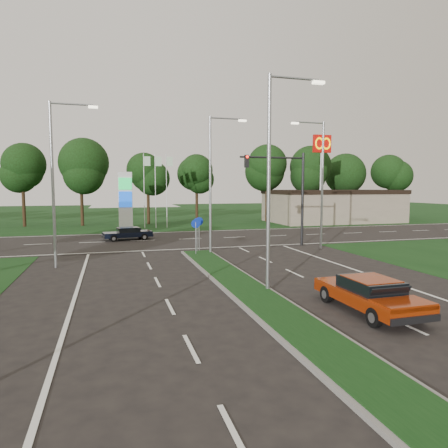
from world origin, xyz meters
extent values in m
plane|color=black|center=(0.00, 0.00, 0.00)|extent=(160.00, 160.00, 0.00)
cube|color=black|center=(0.00, 55.00, 0.00)|extent=(160.00, 50.00, 0.02)
cube|color=black|center=(0.00, 24.00, 0.00)|extent=(160.00, 12.00, 0.02)
cube|color=slate|center=(0.00, 4.00, 0.06)|extent=(2.00, 26.00, 0.12)
cube|color=gray|center=(22.00, 36.00, 2.00)|extent=(16.00, 9.00, 4.00)
cylinder|color=gray|center=(0.80, 6.00, 4.50)|extent=(0.16, 0.16, 9.00)
cylinder|color=gray|center=(1.90, 6.00, 8.90)|extent=(2.20, 0.10, 0.10)
cube|color=#FFF2CC|center=(3.00, 6.00, 8.80)|extent=(0.50, 0.22, 0.12)
cylinder|color=gray|center=(0.80, 16.00, 4.50)|extent=(0.16, 0.16, 9.00)
cylinder|color=gray|center=(1.90, 16.00, 8.90)|extent=(2.20, 0.10, 0.10)
cube|color=#FFF2CC|center=(3.00, 16.00, 8.80)|extent=(0.50, 0.22, 0.12)
cylinder|color=gray|center=(-8.50, 14.00, 4.50)|extent=(0.16, 0.16, 9.00)
cylinder|color=gray|center=(-7.40, 14.00, 8.90)|extent=(2.20, 0.10, 0.10)
cube|color=#FFF2CC|center=(-6.30, 14.00, 8.80)|extent=(0.50, 0.22, 0.12)
cylinder|color=gray|center=(9.00, 16.00, 4.50)|extent=(0.16, 0.16, 9.00)
cylinder|color=gray|center=(7.90, 16.00, 8.90)|extent=(2.20, 0.10, 0.10)
cube|color=#FFF2CC|center=(6.80, 16.00, 8.80)|extent=(0.50, 0.22, 0.12)
cylinder|color=black|center=(8.50, 18.00, 3.50)|extent=(0.20, 0.20, 7.00)
cylinder|color=black|center=(6.00, 18.00, 6.60)|extent=(5.00, 0.14, 0.14)
cube|color=black|center=(4.00, 18.00, 6.30)|extent=(0.28, 0.28, 0.90)
sphere|color=#FF190C|center=(4.00, 17.82, 6.60)|extent=(0.20, 0.20, 0.20)
cylinder|color=gray|center=(-0.30, 15.50, 1.10)|extent=(0.06, 0.06, 2.20)
cylinder|color=#0C26A5|center=(-0.30, 15.50, 2.10)|extent=(0.56, 0.04, 0.56)
cylinder|color=gray|center=(0.00, 16.50, 1.10)|extent=(0.06, 0.06, 2.20)
cylinder|color=#0C26A5|center=(0.00, 16.50, 2.10)|extent=(0.56, 0.04, 0.56)
cylinder|color=gray|center=(0.30, 17.20, 1.10)|extent=(0.06, 0.06, 2.20)
cylinder|color=#0C26A5|center=(0.30, 17.20, 2.10)|extent=(0.56, 0.04, 0.56)
cube|color=silver|center=(-4.00, 33.00, 3.00)|extent=(1.40, 0.30, 6.00)
cube|color=#0CA53F|center=(-4.00, 32.82, 4.80)|extent=(1.30, 0.08, 1.20)
cube|color=#0C3FBF|center=(-4.00, 32.82, 3.20)|extent=(1.30, 0.08, 1.60)
cylinder|color=silver|center=(-2.00, 34.00, 4.00)|extent=(0.08, 0.08, 8.00)
cube|color=#B2D8B2|center=(-1.65, 34.00, 7.20)|extent=(0.70, 0.02, 1.00)
cylinder|color=silver|center=(-0.80, 34.00, 4.00)|extent=(0.08, 0.08, 8.00)
cube|color=#B2D8B2|center=(-0.45, 34.00, 7.20)|extent=(0.70, 0.02, 1.00)
cylinder|color=silver|center=(0.40, 34.00, 4.00)|extent=(0.08, 0.08, 8.00)
cube|color=#B2D8B2|center=(0.75, 34.00, 7.20)|extent=(0.70, 0.02, 1.00)
cylinder|color=silver|center=(18.00, 32.00, 5.00)|extent=(0.30, 0.30, 10.00)
cube|color=#BF0C07|center=(18.00, 32.00, 9.40)|extent=(2.20, 0.35, 2.00)
torus|color=#FFC600|center=(17.55, 31.78, 9.40)|extent=(1.06, 0.16, 1.06)
torus|color=#FFC600|center=(18.45, 31.78, 9.40)|extent=(1.06, 0.16, 1.06)
cylinder|color=black|center=(0.00, 40.00, 2.20)|extent=(0.36, 0.36, 4.40)
sphere|color=black|center=(0.00, 40.00, 6.50)|extent=(6.00, 6.00, 6.00)
sphere|color=black|center=(0.30, 39.80, 7.50)|extent=(4.80, 4.80, 4.80)
cube|color=maroon|center=(3.24, 2.50, 0.56)|extent=(1.86, 4.50, 0.46)
cube|color=black|center=(3.24, 2.42, 1.00)|extent=(1.57, 1.98, 0.43)
cube|color=maroon|center=(3.24, 2.42, 1.21)|extent=(1.48, 1.62, 0.04)
cylinder|color=black|center=(2.39, 3.94, 0.32)|extent=(0.21, 0.63, 0.63)
cylinder|color=black|center=(4.07, 3.95, 0.32)|extent=(0.21, 0.63, 0.63)
cylinder|color=black|center=(2.41, 1.06, 0.32)|extent=(0.21, 0.63, 0.63)
cylinder|color=black|center=(4.09, 1.07, 0.32)|extent=(0.21, 0.63, 0.63)
cube|color=black|center=(-4.20, 24.78, 0.49)|extent=(4.13, 2.19, 0.40)
cube|color=black|center=(-4.12, 24.79, 0.87)|extent=(1.92, 1.61, 0.37)
cube|color=black|center=(-4.12, 24.79, 1.06)|extent=(1.59, 1.49, 0.04)
cylinder|color=black|center=(-5.33, 23.87, 0.28)|extent=(0.57, 0.26, 0.55)
cylinder|color=black|center=(-5.55, 25.30, 0.28)|extent=(0.57, 0.26, 0.55)
cylinder|color=black|center=(-2.84, 24.26, 0.28)|extent=(0.57, 0.26, 0.55)
cylinder|color=black|center=(-3.07, 25.69, 0.28)|extent=(0.57, 0.26, 0.55)
camera|label=1|loc=(-5.54, -9.44, 4.42)|focal=32.00mm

